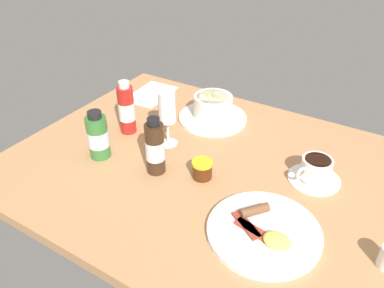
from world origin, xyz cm
name	(u,v)px	position (x,y,z in cm)	size (l,w,h in cm)	color
ground_plane	(208,170)	(0.00, 0.00, -1.50)	(110.00, 84.00, 3.00)	#B27F51
porridge_bowl	(213,109)	(11.45, -23.10, 3.89)	(22.58, 22.58, 9.43)	white
cutlery_setting	(150,94)	(40.47, -27.37, 0.25)	(13.95, 20.25, 0.90)	white
coffee_cup	(315,171)	(-26.78, -9.12, 2.98)	(13.72, 13.72, 6.60)	white
wine_glass	(167,110)	(15.94, -3.50, 11.48)	(5.61, 5.61, 17.08)	white
jam_jar	(202,169)	(-0.97, 5.19, 2.54)	(5.57, 5.57, 5.01)	#4E240D
sauce_bottle_brown	(155,148)	(11.05, 9.37, 7.49)	(5.17, 5.17, 16.42)	#382314
sauce_bottle_green	(98,136)	(28.94, 11.98, 6.53)	(6.02, 6.02, 14.42)	#337233
sauce_bottle_red	(127,109)	(30.65, -2.72, 7.84)	(5.05, 5.05, 17.12)	#B21E19
breakfast_plate	(264,231)	(-22.98, 15.71, 0.90)	(25.54, 25.54, 3.70)	white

